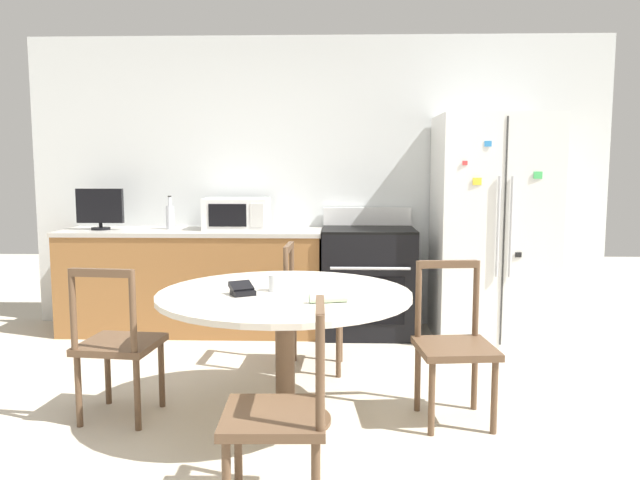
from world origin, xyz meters
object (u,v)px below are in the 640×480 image
countertop_tv (100,208)px  wallet (242,290)px  microwave (237,214)px  candle_glass (276,284)px  counter_bottle (170,216)px  dining_chair_far (311,309)px  refrigerator (492,228)px  oven_range (368,280)px  dining_chair_near (281,416)px  dining_chair_left (118,345)px  dining_chair_right (454,346)px

countertop_tv → wallet: 2.56m
microwave → candle_glass: (0.54, -1.98, -0.24)m
counter_bottle → dining_chair_far: size_ratio=0.33×
refrigerator → oven_range: bearing=176.4°
countertop_tv → counter_bottle: 0.60m
dining_chair_near → dining_chair_left: size_ratio=1.00×
refrigerator → oven_range: size_ratio=1.73×
oven_range → dining_chair_near: (-0.48, -2.88, -0.03)m
microwave → candle_glass: bearing=-74.7°
oven_range → wallet: (-0.78, -2.01, 0.31)m
microwave → counter_bottle: bearing=179.8°
countertop_tv → dining_chair_left: 2.17m
refrigerator → microwave: (-2.18, 0.14, 0.10)m
counter_bottle → refrigerator: bearing=-3.0°
refrigerator → candle_glass: bearing=-131.7°
dining_chair_right → candle_glass: bearing=-3.0°
oven_range → dining_chair_right: (0.40, -1.86, -0.03)m
candle_glass → dining_chair_left: bearing=179.8°
refrigerator → countertop_tv: size_ratio=4.63×
countertop_tv → dining_chair_far: 2.22m
dining_chair_far → candle_glass: size_ratio=9.62×
dining_chair_far → candle_glass: bearing=-7.4°
dining_chair_near → wallet: size_ratio=5.36×
dining_chair_right → wallet: (-1.18, -0.15, 0.35)m
dining_chair_near → countertop_tv: bearing=30.6°
dining_chair_near → dining_chair_right: same height
dining_chair_near → dining_chair_left: 1.42m
refrigerator → countertop_tv: refrigerator is taller
oven_range → microwave: microwave is taller
refrigerator → dining_chair_near: size_ratio=2.07×
oven_range → counter_bottle: bearing=177.4°
countertop_tv → refrigerator: bearing=-1.3°
dining_chair_right → candle_glass: 1.07m
counter_bottle → candle_glass: counter_bottle is taller
dining_chair_right → dining_chair_left: size_ratio=1.00×
microwave → wallet: bearing=-79.9°
dining_chair_left → refrigerator: bearing=41.8°
oven_range → candle_glass: (-0.60, -1.90, 0.33)m
dining_chair_near → dining_chair_right: 1.36m
microwave → countertop_tv: 1.18m
microwave → dining_chair_left: size_ratio=0.61×
refrigerator → countertop_tv: 3.36m
oven_range → dining_chair_left: (-1.51, -1.90, -0.03)m
dining_chair_near → wallet: 0.99m
microwave → dining_chair_left: bearing=-100.5°
dining_chair_left → wallet: dining_chair_left is taller
microwave → counter_bottle: (-0.59, 0.00, -0.03)m
dining_chair_near → dining_chair_left: same height
dining_chair_near → dining_chair_far: size_ratio=1.00×
oven_range → dining_chair_right: 1.90m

